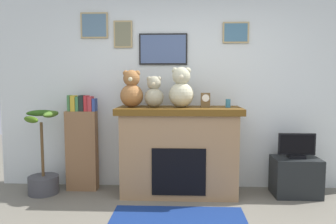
% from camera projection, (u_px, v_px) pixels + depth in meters
% --- Properties ---
extents(back_wall, '(5.20, 0.15, 2.60)m').
position_uv_depth(back_wall, '(189.00, 91.00, 4.34)').
color(back_wall, silver).
rests_on(back_wall, ground_plane).
extents(fireplace, '(1.54, 0.64, 1.11)m').
position_uv_depth(fireplace, '(179.00, 150.00, 4.07)').
color(fireplace, '#99734E').
rests_on(fireplace, ground_plane).
extents(bookshelf, '(0.40, 0.16, 1.26)m').
position_uv_depth(bookshelf, '(82.00, 145.00, 4.21)').
color(bookshelf, brown).
rests_on(bookshelf, ground_plane).
extents(potted_plant, '(0.45, 0.49, 1.07)m').
position_uv_depth(potted_plant, '(43.00, 170.00, 4.09)').
color(potted_plant, '#3F3F44').
rests_on(potted_plant, ground_plane).
extents(tv_stand, '(0.56, 0.40, 0.48)m').
position_uv_depth(tv_stand, '(295.00, 177.00, 4.03)').
color(tv_stand, black).
rests_on(tv_stand, ground_plane).
extents(television, '(0.45, 0.14, 0.31)m').
position_uv_depth(television, '(297.00, 147.00, 3.99)').
color(television, black).
rests_on(television, tv_stand).
extents(candle_jar, '(0.06, 0.06, 0.10)m').
position_uv_depth(candle_jar, '(228.00, 103.00, 3.96)').
color(candle_jar, teal).
rests_on(candle_jar, fireplace).
extents(mantel_clock, '(0.11, 0.08, 0.18)m').
position_uv_depth(mantel_clock, '(205.00, 100.00, 3.97)').
color(mantel_clock, brown).
rests_on(mantel_clock, fireplace).
extents(teddy_bear_cream, '(0.29, 0.29, 0.46)m').
position_uv_depth(teddy_bear_cream, '(132.00, 91.00, 4.00)').
color(teddy_bear_cream, '#976235').
rests_on(teddy_bear_cream, fireplace).
extents(teddy_bear_brown, '(0.24, 0.24, 0.39)m').
position_uv_depth(teddy_bear_brown, '(154.00, 93.00, 3.99)').
color(teddy_bear_brown, '#A09A7E').
rests_on(teddy_bear_brown, fireplace).
extents(teddy_bear_tan, '(0.31, 0.31, 0.50)m').
position_uv_depth(teddy_bear_tan, '(181.00, 89.00, 3.97)').
color(teddy_bear_tan, '#BDB897').
rests_on(teddy_bear_tan, fireplace).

